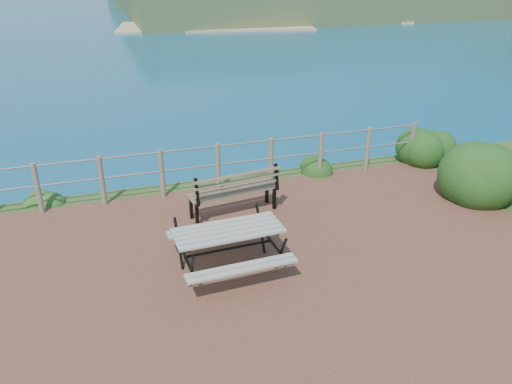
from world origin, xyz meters
TOP-DOWN VIEW (x-y plane):
  - ground at (0.00, 0.00)m, footprint 10.00×7.00m
  - safety_railing at (0.00, 3.35)m, footprint 9.40×0.10m
  - picnic_table at (-0.56, 0.43)m, footprint 1.67×1.42m
  - park_bench at (0.00, 2.20)m, footprint 1.73×0.65m
  - shrub_right_front at (5.14, 1.71)m, footprint 1.44×1.44m
  - shrub_right_edge at (5.12, 3.54)m, footprint 0.99×0.99m
  - shrub_lip_west at (-3.40, 3.84)m, footprint 0.67×0.67m
  - shrub_lip_east at (2.22, 3.75)m, footprint 0.76×0.76m

SIDE VIEW (x-z plane):
  - ground at x=0.00m, z-range -0.06..0.06m
  - shrub_right_front at x=5.14m, z-range -1.02..1.02m
  - shrub_right_edge at x=5.12m, z-range -0.71..0.71m
  - shrub_lip_west at x=-3.40m, z-range -0.18..0.18m
  - shrub_lip_east at x=2.22m, z-range -0.25..0.25m
  - picnic_table at x=-0.56m, z-range 0.10..0.79m
  - safety_railing at x=0.00m, z-range 0.07..1.07m
  - park_bench at x=0.00m, z-range 0.15..1.10m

